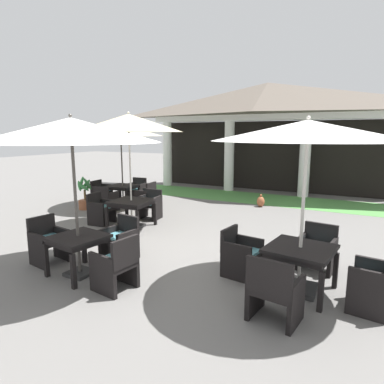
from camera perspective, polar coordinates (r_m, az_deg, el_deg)
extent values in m
plane|color=slate|center=(6.49, -8.80, -12.32)|extent=(60.00, 60.00, 0.00)
cylinder|color=white|center=(15.77, -4.31, 6.58)|extent=(0.42, 0.42, 2.99)
cylinder|color=white|center=(14.36, 6.47, 6.20)|extent=(0.42, 0.42, 2.99)
cylinder|color=white|center=(13.55, 19.02, 5.48)|extent=(0.42, 0.42, 2.99)
cube|color=white|center=(13.85, 12.83, 12.55)|extent=(10.23, 0.70, 0.24)
pyramid|color=#665B51|center=(13.90, 12.95, 15.56)|extent=(10.63, 2.86, 1.22)
cube|color=black|center=(14.74, 13.49, 6.08)|extent=(10.03, 0.16, 2.99)
cube|color=#519347|center=(12.91, 10.90, -1.04)|extent=(12.43, 2.22, 0.01)
cube|color=black|center=(8.76, -10.52, -1.58)|extent=(1.07, 1.07, 0.05)
cube|color=black|center=(8.77, -10.50, -2.00)|extent=(0.98, 0.98, 0.08)
cube|color=black|center=(8.75, -14.58, -4.52)|extent=(0.08, 0.08, 0.60)
cube|color=black|center=(8.24, -9.46, -5.22)|extent=(0.08, 0.08, 0.60)
cube|color=black|center=(9.47, -11.27, -3.27)|extent=(0.08, 0.08, 0.60)
cube|color=black|center=(9.00, -6.41, -3.83)|extent=(0.08, 0.08, 0.60)
cube|color=#2D2D2D|center=(8.92, -10.38, -5.84)|extent=(0.54, 0.54, 0.07)
cylinder|color=beige|center=(8.66, -10.65, 2.51)|extent=(0.04, 0.04, 2.68)
cone|color=beige|center=(8.59, -10.96, 11.71)|extent=(2.76, 2.76, 0.45)
sphere|color=beige|center=(8.60, -11.02, 13.40)|extent=(0.06, 0.06, 0.06)
cube|color=black|center=(9.37, -15.41, -2.89)|extent=(0.59, 0.63, 0.07)
cube|color=teal|center=(9.36, -15.43, -2.53)|extent=(0.54, 0.58, 0.05)
cube|color=black|center=(9.47, -16.67, -1.34)|extent=(0.11, 0.58, 0.40)
cube|color=black|center=(9.60, -14.40, -3.10)|extent=(0.54, 0.11, 0.64)
cube|color=black|center=(9.19, -16.41, -3.78)|extent=(0.54, 0.11, 0.64)
cube|color=black|center=(9.48, -13.22, -4.02)|extent=(0.06, 0.06, 0.38)
cube|color=black|center=(9.08, -15.14, -4.74)|extent=(0.06, 0.06, 0.38)
cube|color=black|center=(9.77, -15.54, -3.72)|extent=(0.06, 0.06, 0.38)
cube|color=black|center=(9.37, -17.49, -4.39)|extent=(0.06, 0.06, 0.38)
cube|color=black|center=(9.62, -7.37, -2.23)|extent=(0.59, 0.59, 0.07)
cube|color=teal|center=(9.61, -7.38, -1.88)|extent=(0.54, 0.55, 0.05)
cube|color=black|center=(9.79, -6.67, -0.63)|extent=(0.54, 0.11, 0.39)
cube|color=black|center=(9.52, -6.06, -2.82)|extent=(0.11, 0.55, 0.68)
cube|color=black|center=(9.76, -8.63, -2.55)|extent=(0.11, 0.55, 0.68)
cube|color=black|center=(9.35, -6.80, -4.01)|extent=(0.06, 0.06, 0.38)
cube|color=black|center=(9.59, -9.32, -3.71)|extent=(0.06, 0.06, 0.38)
cube|color=black|center=(9.77, -5.40, -3.36)|extent=(0.06, 0.06, 0.38)
cube|color=black|center=(10.00, -7.85, -3.10)|extent=(0.06, 0.06, 0.38)
cube|color=black|center=(11.49, -11.96, 1.03)|extent=(0.94, 0.94, 0.05)
cube|color=black|center=(11.50, -11.94, 0.75)|extent=(0.86, 0.86, 0.07)
cube|color=black|center=(11.47, -14.64, -1.08)|extent=(0.08, 0.08, 0.60)
cube|color=black|center=(11.01, -11.33, -1.40)|extent=(0.08, 0.08, 0.60)
cube|color=black|center=(12.10, -12.39, -0.41)|extent=(0.08, 0.08, 0.60)
cube|color=black|center=(11.67, -9.18, -0.69)|extent=(0.08, 0.08, 0.60)
cube|color=#2D2D2D|center=(11.61, -11.84, -2.12)|extent=(0.52, 0.52, 0.09)
cylinder|color=#4C4742|center=(11.41, -12.06, 3.89)|extent=(0.05, 0.05, 2.54)
cone|color=beige|center=(11.35, -12.31, 10.46)|extent=(2.80, 2.80, 0.38)
sphere|color=#4C4742|center=(11.36, -12.35, 11.56)|extent=(0.06, 0.06, 0.06)
cube|color=black|center=(11.06, -8.10, -0.60)|extent=(0.55, 0.64, 0.07)
cube|color=teal|center=(11.05, -8.11, -0.30)|extent=(0.51, 0.59, 0.05)
cube|color=black|center=(10.91, -7.09, 0.56)|extent=(0.11, 0.60, 0.41)
cube|color=black|center=(10.85, -8.83, -1.42)|extent=(0.50, 0.11, 0.63)
cube|color=black|center=(11.32, -7.38, -0.90)|extent=(0.50, 0.11, 0.63)
cube|color=black|center=(11.00, -9.79, -1.93)|extent=(0.06, 0.06, 0.39)
cube|color=black|center=(11.45, -8.35, -1.41)|extent=(0.06, 0.06, 0.39)
cube|color=black|center=(10.77, -7.78, -2.13)|extent=(0.06, 0.06, 0.39)
cube|color=black|center=(11.23, -6.40, -1.59)|extent=(0.06, 0.06, 0.39)
cube|color=black|center=(12.05, -15.40, 0.02)|extent=(0.57, 0.63, 0.07)
cube|color=teal|center=(12.04, -15.41, 0.30)|extent=(0.52, 0.58, 0.05)
cube|color=black|center=(12.16, -16.33, 1.11)|extent=(0.11, 0.59, 0.36)
cube|color=black|center=(12.28, -14.60, -0.19)|extent=(0.52, 0.11, 0.67)
cube|color=black|center=(11.86, -16.18, -0.62)|extent=(0.52, 0.11, 0.67)
cube|color=black|center=(12.16, -13.73, -0.91)|extent=(0.06, 0.06, 0.39)
cube|color=black|center=(11.75, -15.24, -1.36)|extent=(0.06, 0.06, 0.39)
cube|color=black|center=(12.43, -15.45, -0.75)|extent=(0.06, 0.06, 0.39)
cube|color=black|center=(12.03, -16.98, -1.19)|extent=(0.06, 0.06, 0.39)
cube|color=black|center=(12.27, -9.58, 0.34)|extent=(0.61, 0.53, 0.07)
cube|color=teal|center=(12.26, -9.59, 0.62)|extent=(0.56, 0.49, 0.05)
cube|color=black|center=(12.42, -9.07, 1.57)|extent=(0.57, 0.11, 0.40)
cube|color=black|center=(12.14, -8.52, -0.10)|extent=(0.10, 0.49, 0.66)
cube|color=black|center=(12.42, -10.60, 0.07)|extent=(0.10, 0.49, 0.66)
cube|color=black|center=(11.99, -9.06, -0.94)|extent=(0.06, 0.06, 0.37)
cube|color=black|center=(12.26, -11.09, -0.76)|extent=(0.06, 0.06, 0.37)
cube|color=black|center=(12.35, -8.02, -0.59)|extent=(0.06, 0.06, 0.37)
cube|color=black|center=(12.62, -10.02, -0.42)|extent=(0.06, 0.06, 0.37)
cube|color=black|center=(10.83, -14.53, -1.21)|extent=(0.58, 0.61, 0.07)
cube|color=teal|center=(10.82, -14.55, -0.90)|extent=(0.53, 0.57, 0.05)
cube|color=black|center=(10.58, -15.45, -0.18)|extent=(0.53, 0.11, 0.41)
cube|color=black|center=(10.99, -15.53, -1.49)|extent=(0.11, 0.57, 0.64)
cube|color=black|center=(10.70, -13.47, -1.70)|extent=(0.11, 0.57, 0.64)
cube|color=black|center=(11.21, -14.67, -1.95)|extent=(0.06, 0.06, 0.36)
cube|color=black|center=(10.94, -12.69, -2.17)|extent=(0.06, 0.06, 0.36)
cube|color=black|center=(10.82, -16.30, -2.47)|extent=(0.06, 0.06, 0.36)
cube|color=black|center=(10.54, -14.29, -2.71)|extent=(0.06, 0.06, 0.36)
cube|color=black|center=(5.43, 18.33, -9.32)|extent=(1.08, 1.08, 0.05)
cube|color=black|center=(5.46, 18.29, -9.99)|extent=(1.00, 1.00, 0.08)
cube|color=black|center=(5.33, 11.89, -14.09)|extent=(0.08, 0.08, 0.59)
cube|color=black|center=(5.08, 21.46, -15.86)|extent=(0.08, 0.08, 0.59)
cube|color=black|center=(6.10, 15.34, -11.06)|extent=(0.08, 0.08, 0.59)
cube|color=black|center=(5.88, 23.68, -12.38)|extent=(0.08, 0.08, 0.59)
cube|color=#2D2D2D|center=(5.68, 17.95, -15.61)|extent=(0.55, 0.55, 0.08)
cylinder|color=beige|center=(5.29, 18.65, -3.82)|extent=(0.05, 0.05, 2.48)
cone|color=white|center=(5.14, 19.46, 10.06)|extent=(2.83, 2.83, 0.31)
sphere|color=beige|center=(5.15, 19.59, 12.09)|extent=(0.06, 0.06, 0.06)
cube|color=black|center=(6.45, 20.88, -9.36)|extent=(0.65, 0.56, 0.07)
cube|color=teal|center=(6.43, 20.91, -8.85)|extent=(0.60, 0.51, 0.05)
cube|color=black|center=(6.58, 21.51, -6.81)|extent=(0.59, 0.14, 0.41)
cube|color=black|center=(6.42, 23.25, -10.36)|extent=(0.13, 0.48, 0.62)
cube|color=black|center=(6.54, 18.47, -9.66)|extent=(0.13, 0.48, 0.62)
cube|color=black|center=(6.27, 22.65, -12.10)|extent=(0.06, 0.06, 0.35)
cube|color=black|center=(6.39, 17.89, -11.36)|extent=(0.06, 0.06, 0.35)
cube|color=black|center=(6.66, 23.51, -10.85)|extent=(0.06, 0.06, 0.35)
cube|color=black|center=(6.77, 19.01, -10.19)|extent=(0.06, 0.06, 0.35)
cube|color=black|center=(5.36, 28.64, -13.61)|extent=(0.59, 0.63, 0.07)
cube|color=teal|center=(5.33, 28.69, -13.01)|extent=(0.54, 0.58, 0.05)
cube|color=black|center=(5.15, 28.18, -15.48)|extent=(0.52, 0.13, 0.68)
cube|color=black|center=(5.63, 28.92, -13.36)|extent=(0.52, 0.13, 0.68)
cube|color=black|center=(5.25, 25.46, -16.57)|extent=(0.06, 0.06, 0.38)
cube|color=black|center=(5.70, 26.41, -14.47)|extent=(0.06, 0.06, 0.38)
cube|color=black|center=(4.67, 14.30, -16.23)|extent=(0.68, 0.61, 0.07)
cube|color=teal|center=(4.64, 14.33, -15.56)|extent=(0.63, 0.56, 0.05)
cube|color=black|center=(4.35, 13.23, -14.31)|extent=(0.62, 0.14, 0.47)
cube|color=black|center=(4.81, 10.93, -16.58)|extent=(0.13, 0.53, 0.63)
cube|color=black|center=(4.63, 17.70, -17.99)|extent=(0.13, 0.53, 0.63)
cube|color=black|center=(5.06, 12.15, -16.82)|extent=(0.06, 0.06, 0.38)
cube|color=black|center=(4.90, 18.43, -18.10)|extent=(0.06, 0.06, 0.38)
cube|color=black|center=(4.68, 9.68, -19.13)|extent=(0.06, 0.06, 0.38)
cube|color=black|center=(4.50, 16.50, -20.68)|extent=(0.06, 0.06, 0.38)
cube|color=black|center=(5.88, 8.73, -10.63)|extent=(0.64, 0.60, 0.07)
cube|color=teal|center=(5.86, 8.75, -10.08)|extent=(0.59, 0.56, 0.05)
cube|color=black|center=(5.92, 6.49, -8.01)|extent=(0.13, 0.53, 0.40)
cube|color=black|center=(6.12, 9.78, -10.53)|extent=(0.57, 0.14, 0.64)
cube|color=black|center=(5.71, 7.57, -12.02)|extent=(0.57, 0.14, 0.64)
cube|color=black|center=(6.06, 11.93, -12.26)|extent=(0.06, 0.06, 0.35)
cube|color=black|center=(5.66, 9.93, -13.84)|extent=(0.06, 0.06, 0.35)
cube|color=black|center=(6.27, 7.55, -11.36)|extent=(0.06, 0.06, 0.35)
cube|color=black|center=(5.88, 5.31, -12.79)|extent=(0.06, 0.06, 0.35)
cube|color=black|center=(6.08, -19.21, -7.44)|extent=(0.96, 0.96, 0.05)
cube|color=black|center=(6.10, -19.18, -7.99)|extent=(0.88, 0.88, 0.07)
cube|color=black|center=(6.33, -23.99, -10.84)|extent=(0.08, 0.08, 0.59)
cube|color=black|center=(5.71, -19.91, -12.86)|extent=(0.08, 0.08, 0.59)
cube|color=black|center=(6.72, -18.23, -9.24)|extent=(0.08, 0.08, 0.59)
cube|color=black|center=(6.14, -13.84, -10.88)|extent=(0.08, 0.08, 0.59)
cube|color=#2D2D2D|center=(6.30, -18.86, -13.13)|extent=(0.42, 0.42, 0.06)
cylinder|color=#4C4742|center=(5.94, -19.52, -2.35)|extent=(0.05, 0.05, 2.48)
cone|color=white|center=(5.82, -20.27, 10.07)|extent=(2.95, 2.95, 0.41)
sphere|color=#4C4742|center=(5.82, -20.41, 12.36)|extent=(0.06, 0.06, 0.06)
cube|color=black|center=(5.48, -13.34, -12.18)|extent=(0.64, 0.61, 0.07)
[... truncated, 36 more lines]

